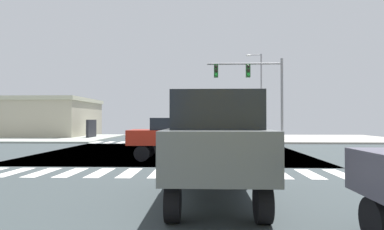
{
  "coord_description": "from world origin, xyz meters",
  "views": [
    {
      "loc": [
        1.76,
        -18.23,
        1.8
      ],
      "look_at": [
        0.77,
        8.51,
        2.19
      ],
      "focal_mm": 30.46,
      "sensor_mm": 36.0,
      "label": 1
    }
  ],
  "objects_px": {
    "street_lamp": "(259,88)",
    "suv_queued_2": "(215,138)",
    "bank_building": "(30,118)",
    "sedan_leading_2": "(177,135)",
    "traffic_signal_mast": "(253,81)"
  },
  "relations": [
    {
      "from": "street_lamp",
      "to": "sedan_leading_2",
      "type": "distance_m",
      "value": 23.03
    },
    {
      "from": "bank_building",
      "to": "suv_queued_2",
      "type": "height_order",
      "value": "bank_building"
    },
    {
      "from": "street_lamp",
      "to": "suv_queued_2",
      "type": "height_order",
      "value": "street_lamp"
    },
    {
      "from": "street_lamp",
      "to": "suv_queued_2",
      "type": "distance_m",
      "value": 29.72
    },
    {
      "from": "traffic_signal_mast",
      "to": "street_lamp",
      "type": "xyz_separation_m",
      "value": [
        2.31,
        10.72,
        0.53
      ]
    },
    {
      "from": "bank_building",
      "to": "suv_queued_2",
      "type": "bearing_deg",
      "value": -54.89
    },
    {
      "from": "bank_building",
      "to": "street_lamp",
      "type": "bearing_deg",
      "value": 5.07
    },
    {
      "from": "traffic_signal_mast",
      "to": "suv_queued_2",
      "type": "bearing_deg",
      "value": -101.1
    },
    {
      "from": "sedan_leading_2",
      "to": "bank_building",
      "type": "bearing_deg",
      "value": 41.96
    },
    {
      "from": "street_lamp",
      "to": "bank_building",
      "type": "xyz_separation_m",
      "value": [
        -24.62,
        -2.18,
        -3.32
      ]
    },
    {
      "from": "traffic_signal_mast",
      "to": "street_lamp",
      "type": "bearing_deg",
      "value": 77.86
    },
    {
      "from": "street_lamp",
      "to": "bank_building",
      "type": "distance_m",
      "value": 24.94
    },
    {
      "from": "street_lamp",
      "to": "suv_queued_2",
      "type": "relative_size",
      "value": 1.98
    },
    {
      "from": "traffic_signal_mast",
      "to": "street_lamp",
      "type": "height_order",
      "value": "street_lamp"
    },
    {
      "from": "bank_building",
      "to": "suv_queued_2",
      "type": "distance_m",
      "value": 32.62
    }
  ]
}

